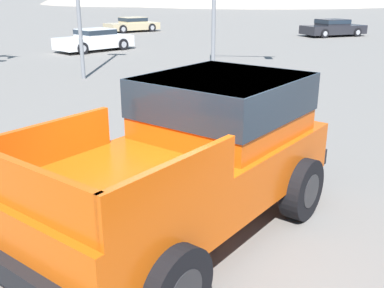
{
  "coord_description": "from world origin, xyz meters",
  "views": [
    {
      "loc": [
        0.42,
        -5.41,
        3.1
      ],
      "look_at": [
        -0.36,
        0.82,
        0.94
      ],
      "focal_mm": 42.0,
      "sensor_mm": 36.0,
      "label": 1
    }
  ],
  "objects_px": {
    "parked_car_dark": "(333,28)",
    "orange_pickup_truck": "(198,148)",
    "parked_car_white": "(94,40)",
    "parked_car_tan": "(132,24)"
  },
  "relations": [
    {
      "from": "parked_car_tan",
      "to": "parked_car_white",
      "type": "bearing_deg",
      "value": 141.47
    },
    {
      "from": "parked_car_white",
      "to": "parked_car_dark",
      "type": "bearing_deg",
      "value": -107.3
    },
    {
      "from": "orange_pickup_truck",
      "to": "parked_car_white",
      "type": "relative_size",
      "value": 1.2
    },
    {
      "from": "orange_pickup_truck",
      "to": "parked_car_white",
      "type": "xyz_separation_m",
      "value": [
        -7.63,
        18.18,
        -0.54
      ]
    },
    {
      "from": "orange_pickup_truck",
      "to": "parked_car_dark",
      "type": "height_order",
      "value": "orange_pickup_truck"
    },
    {
      "from": "parked_car_dark",
      "to": "parked_car_white",
      "type": "height_order",
      "value": "parked_car_dark"
    },
    {
      "from": "parked_car_dark",
      "to": "parked_car_tan",
      "type": "height_order",
      "value": "parked_car_dark"
    },
    {
      "from": "orange_pickup_truck",
      "to": "parked_car_dark",
      "type": "distance_m",
      "value": 28.8
    },
    {
      "from": "parked_car_dark",
      "to": "orange_pickup_truck",
      "type": "bearing_deg",
      "value": -41.17
    },
    {
      "from": "parked_car_dark",
      "to": "parked_car_white",
      "type": "xyz_separation_m",
      "value": [
        -14.06,
        -9.89,
        -0.01
      ]
    }
  ]
}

